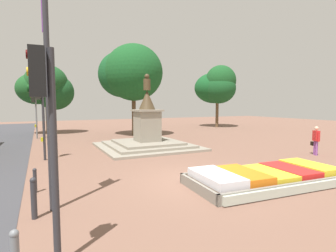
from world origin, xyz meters
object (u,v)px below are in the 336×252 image
at_px(traffic_light_near_crossing, 46,116).
at_px(kerb_bollard_mid_b, 34,197).
at_px(kerb_bollard_north, 35,180).
at_px(traffic_light_far_corner, 34,107).
at_px(banner_pole, 47,75).
at_px(flower_planter, 266,177).
at_px(traffic_light_mid_block, 41,108).
at_px(pedestrian_with_handbag, 316,139).
at_px(statue_monument, 147,135).

bearing_deg(traffic_light_near_crossing, kerb_bollard_mid_b, 97.24).
height_order(kerb_bollard_mid_b, kerb_bollard_north, kerb_bollard_mid_b).
distance_m(traffic_light_far_corner, banner_pole, 16.36).
distance_m(traffic_light_near_crossing, banner_pole, 2.83).
bearing_deg(traffic_light_near_crossing, banner_pole, 87.21).
height_order(flower_planter, kerb_bollard_north, kerb_bollard_north).
bearing_deg(kerb_bollard_north, kerb_bollard_mid_b, -89.88).
bearing_deg(kerb_bollard_mid_b, traffic_light_near_crossing, -82.76).
bearing_deg(kerb_bollard_north, flower_planter, -19.40).
relative_size(traffic_light_far_corner, kerb_bollard_mid_b, 3.60).
xyz_separation_m(flower_planter, traffic_light_far_corner, (-7.41, 17.15, 2.32)).
relative_size(traffic_light_mid_block, banner_pole, 0.57).
height_order(flower_planter, traffic_light_near_crossing, traffic_light_near_crossing).
height_order(pedestrian_with_handbag, kerb_bollard_north, pedestrian_with_handbag).
height_order(banner_pole, kerb_bollard_mid_b, banner_pole).
bearing_deg(flower_planter, traffic_light_mid_block, 132.03).
height_order(flower_planter, pedestrian_with_handbag, pedestrian_with_handbag).
height_order(pedestrian_with_handbag, kerb_bollard_mid_b, pedestrian_with_handbag).
distance_m(traffic_light_mid_block, banner_pole, 7.00).
distance_m(statue_monument, kerb_bollard_north, 9.08).
relative_size(traffic_light_near_crossing, kerb_bollard_mid_b, 3.59).
bearing_deg(flower_planter, pedestrian_with_handbag, 22.14).
relative_size(traffic_light_mid_block, kerb_bollard_north, 4.84).
xyz_separation_m(traffic_light_far_corner, kerb_bollard_north, (0.14, -14.59, -2.15)).
relative_size(traffic_light_near_crossing, traffic_light_mid_block, 0.97).
height_order(traffic_light_mid_block, banner_pole, banner_pole).
xyz_separation_m(flower_planter, traffic_light_near_crossing, (-6.98, -1.83, 2.36)).
relative_size(flower_planter, kerb_bollard_mid_b, 5.58).
distance_m(flower_planter, traffic_light_far_corner, 18.83).
bearing_deg(traffic_light_far_corner, pedestrian_with_handbag, -46.29).
xyz_separation_m(pedestrian_with_handbag, kerb_bollard_mid_b, (-13.74, -2.19, -0.35)).
bearing_deg(traffic_light_near_crossing, kerb_bollard_north, 93.82).
relative_size(traffic_light_mid_block, pedestrian_with_handbag, 2.40).
height_order(banner_pole, pedestrian_with_handbag, banner_pole).
xyz_separation_m(banner_pole, kerb_bollard_north, (-0.42, 1.73, -3.13)).
bearing_deg(banner_pole, kerb_bollard_north, 103.76).
bearing_deg(statue_monument, traffic_light_far_corner, 128.65).
relative_size(flower_planter, statue_monument, 0.98).
bearing_deg(pedestrian_with_handbag, banner_pole, -172.32).
bearing_deg(traffic_light_mid_block, traffic_light_near_crossing, -89.87).
bearing_deg(kerb_bollard_mid_b, flower_planter, -3.50).
bearing_deg(statue_monument, traffic_light_near_crossing, -119.28).
bearing_deg(kerb_bollard_north, traffic_light_far_corner, 90.53).
distance_m(traffic_light_far_corner, kerb_bollard_mid_b, 16.83).
bearing_deg(flower_planter, traffic_light_far_corner, 113.37).
bearing_deg(flower_planter, kerb_bollard_north, 160.60).
bearing_deg(banner_pole, kerb_bollard_mid_b, -136.95).
bearing_deg(flower_planter, kerb_bollard_mid_b, 176.50).
distance_m(flower_planter, pedestrian_with_handbag, 7.02).
xyz_separation_m(statue_monument, traffic_light_near_crossing, (-6.08, -10.84, 1.80)).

